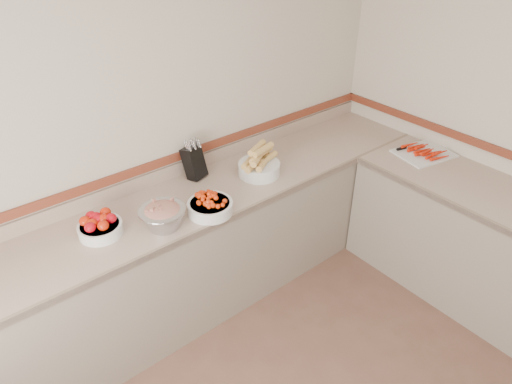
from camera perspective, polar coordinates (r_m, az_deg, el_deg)
back_wall at (r=3.07m, az=-12.97°, el=7.59°), size 4.00×0.00×4.00m
counter_back at (r=3.27m, az=-8.46°, el=-7.76°), size 4.00×0.65×1.08m
dishwasher at (r=3.67m, az=28.55°, el=-7.52°), size 0.63×0.60×0.84m
knife_block at (r=3.21m, az=-7.77°, el=3.78°), size 0.16×0.18×0.30m
tomato_bowl at (r=2.82m, az=-18.98°, el=-4.00°), size 0.26×0.26×0.13m
cherry_tomato_bowl at (r=2.86m, az=-5.79°, el=-1.66°), size 0.29×0.29×0.16m
corn_bowl at (r=3.23m, az=0.39°, el=3.46°), size 0.33×0.30×0.22m
rhubarb_bowl at (r=2.76m, az=-11.56°, el=-2.95°), size 0.28×0.28×0.16m
cutting_board at (r=3.76m, az=20.28°, el=4.69°), size 0.47×0.40×0.06m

